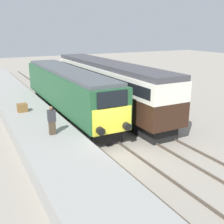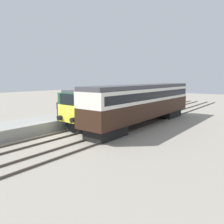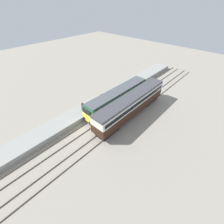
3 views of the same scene
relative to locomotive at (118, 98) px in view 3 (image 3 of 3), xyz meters
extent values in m
plane|color=gray|center=(0.00, -8.12, -2.14)|extent=(120.00, 120.00, 0.00)
cube|color=gray|center=(-3.30, -0.12, -1.65)|extent=(3.50, 50.00, 0.97)
cube|color=#4C4238|center=(-0.72, -3.12, -2.07)|extent=(0.07, 60.00, 0.14)
cube|color=#4C4238|center=(0.72, -3.12, -2.07)|extent=(0.07, 60.00, 0.14)
cube|color=#4C4238|center=(2.68, -3.12, -2.07)|extent=(0.07, 60.00, 0.14)
cube|color=#4C4238|center=(4.12, -3.12, -2.07)|extent=(0.07, 60.00, 0.14)
cube|color=black|center=(0.00, -5.06, -1.64)|extent=(2.03, 4.00, 1.00)
cube|color=black|center=(0.00, 5.14, -1.64)|extent=(2.03, 4.00, 1.00)
cube|color=#235633|center=(0.00, 0.04, 0.13)|extent=(2.70, 15.20, 2.54)
cube|color=yellow|center=(0.00, -7.60, -0.37)|extent=(2.48, 0.10, 1.52)
cube|color=black|center=(0.00, -7.60, 0.90)|extent=(1.89, 0.10, 0.91)
cube|color=#4C5156|center=(0.00, 0.04, 1.52)|extent=(2.38, 14.59, 0.24)
cylinder|color=black|center=(-0.85, -7.81, -0.79)|extent=(0.44, 0.35, 0.44)
cylinder|color=black|center=(0.85, -7.81, -0.79)|extent=(0.44, 0.35, 0.44)
cube|color=black|center=(3.40, -6.51, -1.66)|extent=(1.89, 3.60, 0.95)
cube|color=black|center=(3.40, 5.89, -1.66)|extent=(1.89, 3.60, 0.95)
cube|color=#331E14|center=(3.40, -0.31, -0.38)|extent=(2.70, 16.80, 1.61)
cube|color=silver|center=(3.40, -0.31, 1.05)|extent=(2.71, 16.80, 1.26)
cube|color=black|center=(3.40, -0.31, 1.05)|extent=(2.75, 16.12, 0.69)
cube|color=#424247|center=(3.40, -0.31, 1.86)|extent=(2.48, 16.80, 0.36)
cube|color=#473828|center=(-3.08, -6.09, -0.77)|extent=(0.36, 0.24, 0.80)
cube|color=#333338|center=(-3.08, -6.09, -0.04)|extent=(0.44, 0.26, 0.66)
sphere|color=brown|center=(-3.08, -6.09, 0.40)|extent=(0.22, 0.22, 0.22)
cube|color=brown|center=(-3.71, -0.58, -0.86)|extent=(0.70, 0.56, 0.60)
camera|label=1|loc=(-7.10, -21.02, 4.67)|focal=45.00mm
camera|label=2|loc=(14.39, -19.94, 2.67)|focal=35.00mm
camera|label=3|loc=(15.43, -18.57, 15.38)|focal=24.00mm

